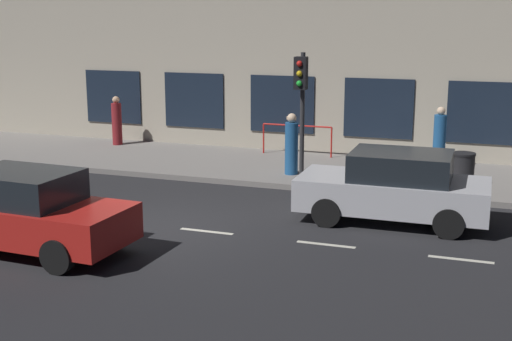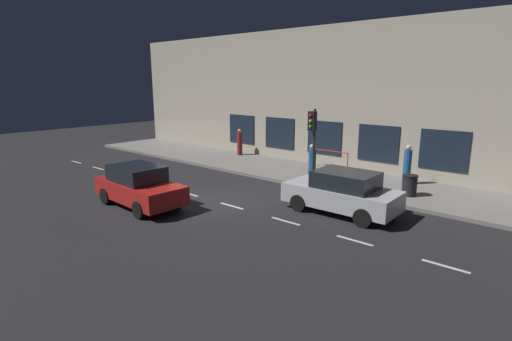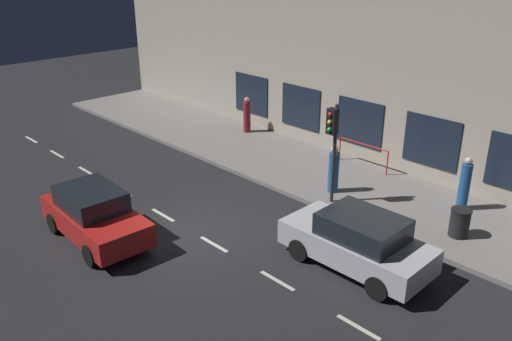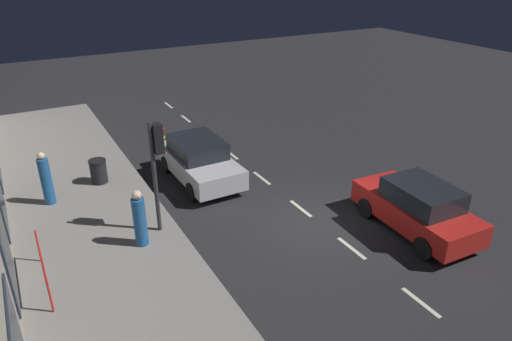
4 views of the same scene
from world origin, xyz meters
name	(u,v)px [view 2 (image 2 of 4)]	position (x,y,z in m)	size (l,w,h in m)	color
ground_plane	(214,201)	(0.00, 0.00, 0.00)	(60.00, 60.00, 0.00)	#232326
sidewalk	(301,173)	(6.25, 0.00, 0.07)	(4.50, 32.00, 0.15)	gray
building_facade	(329,98)	(8.80, 0.00, 3.82)	(0.65, 32.00, 7.67)	#B2A893
lane_centre_line	(232,206)	(0.00, -1.00, 0.00)	(0.12, 27.20, 0.01)	beige
traffic_light	(313,131)	(4.42, -1.79, 2.58)	(0.47, 0.32, 3.40)	#2D2D30
parked_car_0	(139,186)	(-2.29, 1.75, 0.79)	(1.95, 4.06, 1.58)	red
parked_car_1	(342,192)	(2.06, -4.62, 0.79)	(1.96, 4.15, 1.58)	#B7B7BC
pedestrian_0	(312,163)	(5.22, -1.30, 0.95)	(0.45, 0.45, 1.71)	#1E5189
pedestrian_1	(407,166)	(7.19, -5.12, 1.00)	(0.50, 0.50, 1.81)	#1E5189
pedestrian_2	(240,143)	(7.59, 5.63, 0.93)	(0.39, 0.39, 1.66)	maroon
trash_bin	(410,185)	(5.42, -5.89, 0.59)	(0.61, 0.61, 0.87)	black
red_railing	(329,155)	(7.84, -0.70, 0.88)	(0.05, 2.28, 0.97)	red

